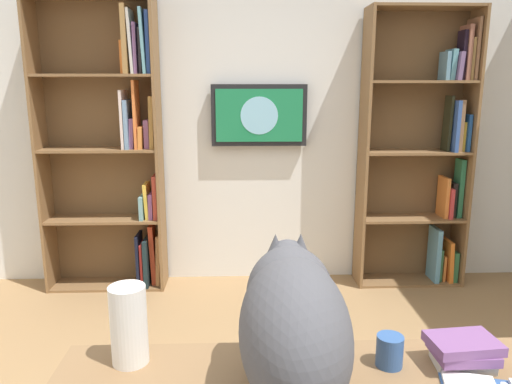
{
  "coord_description": "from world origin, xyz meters",
  "views": [
    {
      "loc": [
        0.16,
        1.64,
        1.58
      ],
      "look_at": [
        0.06,
        -1.02,
        0.99
      ],
      "focal_mm": 33.94,
      "sensor_mm": 36.0,
      "label": 1
    }
  ],
  "objects_px": {
    "bookshelf_left": "(426,154)",
    "desk_book_stack": "(463,351)",
    "bookshelf_right": "(116,148)",
    "coffee_mug": "(390,351)",
    "cat": "(293,320)",
    "paper_towel_roll": "(129,325)",
    "wall_mounted_tv": "(260,115)"
  },
  "relations": [
    {
      "from": "wall_mounted_tv",
      "to": "paper_towel_roll",
      "type": "bearing_deg",
      "value": 78.56
    },
    {
      "from": "coffee_mug",
      "to": "cat",
      "type": "bearing_deg",
      "value": 17.71
    },
    {
      "from": "desk_book_stack",
      "to": "wall_mounted_tv",
      "type": "bearing_deg",
      "value": -78.66
    },
    {
      "from": "bookshelf_right",
      "to": "desk_book_stack",
      "type": "relative_size",
      "value": 10.49
    },
    {
      "from": "paper_towel_roll",
      "to": "desk_book_stack",
      "type": "bearing_deg",
      "value": 176.8
    },
    {
      "from": "bookshelf_left",
      "to": "cat",
      "type": "relative_size",
      "value": 3.11
    },
    {
      "from": "coffee_mug",
      "to": "wall_mounted_tv",
      "type": "bearing_deg",
      "value": -83.51
    },
    {
      "from": "bookshelf_right",
      "to": "cat",
      "type": "relative_size",
      "value": 3.2
    },
    {
      "from": "bookshelf_left",
      "to": "paper_towel_roll",
      "type": "relative_size",
      "value": 8.77
    },
    {
      "from": "coffee_mug",
      "to": "bookshelf_right",
      "type": "bearing_deg",
      "value": -60.17
    },
    {
      "from": "wall_mounted_tv",
      "to": "paper_towel_roll",
      "type": "xyz_separation_m",
      "value": [
        0.5,
        2.45,
        -0.47
      ]
    },
    {
      "from": "bookshelf_right",
      "to": "desk_book_stack",
      "type": "distance_m",
      "value": 2.92
    },
    {
      "from": "cat",
      "to": "coffee_mug",
      "type": "distance_m",
      "value": 0.36
    },
    {
      "from": "paper_towel_roll",
      "to": "coffee_mug",
      "type": "relative_size",
      "value": 2.55
    },
    {
      "from": "bookshelf_right",
      "to": "cat",
      "type": "xyz_separation_m",
      "value": [
        -1.08,
        2.51,
        -0.15
      ]
    },
    {
      "from": "wall_mounted_tv",
      "to": "coffee_mug",
      "type": "relative_size",
      "value": 7.7
    },
    {
      "from": "paper_towel_roll",
      "to": "coffee_mug",
      "type": "bearing_deg",
      "value": 176.51
    },
    {
      "from": "wall_mounted_tv",
      "to": "coffee_mug",
      "type": "xyz_separation_m",
      "value": [
        -0.28,
        2.5,
        -0.55
      ]
    },
    {
      "from": "bookshelf_left",
      "to": "cat",
      "type": "distance_m",
      "value": 2.84
    },
    {
      "from": "paper_towel_roll",
      "to": "cat",
      "type": "bearing_deg",
      "value": 163.08
    },
    {
      "from": "cat",
      "to": "coffee_mug",
      "type": "xyz_separation_m",
      "value": [
        -0.3,
        -0.1,
        -0.16
      ]
    },
    {
      "from": "cat",
      "to": "paper_towel_roll",
      "type": "relative_size",
      "value": 2.82
    },
    {
      "from": "bookshelf_left",
      "to": "bookshelf_right",
      "type": "distance_m",
      "value": 2.4
    },
    {
      "from": "wall_mounted_tv",
      "to": "desk_book_stack",
      "type": "bearing_deg",
      "value": 101.34
    },
    {
      "from": "bookshelf_left",
      "to": "wall_mounted_tv",
      "type": "bearing_deg",
      "value": -3.47
    },
    {
      "from": "wall_mounted_tv",
      "to": "cat",
      "type": "xyz_separation_m",
      "value": [
        0.02,
        2.59,
        -0.39
      ]
    },
    {
      "from": "bookshelf_left",
      "to": "desk_book_stack",
      "type": "relative_size",
      "value": 10.21
    },
    {
      "from": "wall_mounted_tv",
      "to": "desk_book_stack",
      "type": "distance_m",
      "value": 2.61
    },
    {
      "from": "bookshelf_right",
      "to": "coffee_mug",
      "type": "xyz_separation_m",
      "value": [
        -1.39,
        2.42,
        -0.31
      ]
    },
    {
      "from": "wall_mounted_tv",
      "to": "coffee_mug",
      "type": "height_order",
      "value": "wall_mounted_tv"
    },
    {
      "from": "paper_towel_roll",
      "to": "wall_mounted_tv",
      "type": "bearing_deg",
      "value": -101.44
    },
    {
      "from": "bookshelf_left",
      "to": "desk_book_stack",
      "type": "xyz_separation_m",
      "value": [
        0.8,
        2.43,
        -0.25
      ]
    }
  ]
}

